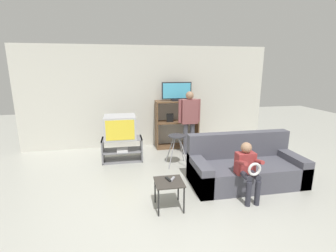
# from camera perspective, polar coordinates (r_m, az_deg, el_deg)

# --- Properties ---
(ground_plane) EXTENTS (18.00, 18.00, 0.00)m
(ground_plane) POSITION_cam_1_polar(r_m,az_deg,el_deg) (3.52, 2.16, -22.27)
(ground_plane) COLOR #ADADA3
(wall_back) EXTENTS (6.40, 0.06, 2.60)m
(wall_back) POSITION_cam_1_polar(r_m,az_deg,el_deg) (6.41, -4.76, 6.73)
(wall_back) COLOR beige
(wall_back) RESTS_ON ground_plane
(tv_stand) EXTENTS (0.89, 0.44, 0.52)m
(tv_stand) POSITION_cam_1_polar(r_m,az_deg,el_deg) (5.60, -10.64, -5.45)
(tv_stand) COLOR slate
(tv_stand) RESTS_ON ground_plane
(television_main) EXTENTS (0.68, 0.59, 0.51)m
(television_main) POSITION_cam_1_polar(r_m,az_deg,el_deg) (5.47, -11.15, -0.23)
(television_main) COLOR #B2B2B7
(television_main) RESTS_ON tv_stand
(media_shelf) EXTENTS (1.11, 0.43, 1.23)m
(media_shelf) POSITION_cam_1_polar(r_m,az_deg,el_deg) (6.36, 2.06, 0.57)
(media_shelf) COLOR brown
(media_shelf) RESTS_ON ground_plane
(television_flat) EXTENTS (0.76, 0.20, 0.47)m
(television_flat) POSITION_cam_1_polar(r_m,az_deg,el_deg) (6.22, 2.04, 7.98)
(television_flat) COLOR black
(television_flat) RESTS_ON media_shelf
(folding_stool) EXTENTS (0.44, 0.40, 0.67)m
(folding_stool) POSITION_cam_1_polar(r_m,az_deg,el_deg) (5.16, 2.09, -3.50)
(folding_stool) COLOR #99999E
(folding_stool) RESTS_ON ground_plane
(snack_table) EXTENTS (0.42, 0.42, 0.43)m
(snack_table) POSITION_cam_1_polar(r_m,az_deg,el_deg) (3.68, 0.23, -13.69)
(snack_table) COLOR #38332D
(snack_table) RESTS_ON ground_plane
(remote_control_black) EXTENTS (0.08, 0.15, 0.02)m
(remote_control_black) POSITION_cam_1_polar(r_m,az_deg,el_deg) (3.70, 0.05, -12.39)
(remote_control_black) COLOR black
(remote_control_black) RESTS_ON snack_table
(remote_control_white) EXTENTS (0.11, 0.14, 0.02)m
(remote_control_white) POSITION_cam_1_polar(r_m,az_deg,el_deg) (3.71, 1.06, -12.32)
(remote_control_white) COLOR gray
(remote_control_white) RESTS_ON snack_table
(couch) EXTENTS (1.99, 0.91, 0.87)m
(couch) POSITION_cam_1_polar(r_m,az_deg,el_deg) (4.71, 17.53, -9.26)
(couch) COLOR #4C4C56
(couch) RESTS_ON ground_plane
(person_standing_adult) EXTENTS (0.53, 0.20, 1.52)m
(person_standing_adult) POSITION_cam_1_polar(r_m,az_deg,el_deg) (5.77, 5.01, 2.13)
(person_standing_adult) COLOR #4C4C56
(person_standing_adult) RESTS_ON ground_plane
(person_seated_child) EXTENTS (0.33, 0.43, 0.92)m
(person_seated_child) POSITION_cam_1_polar(r_m,az_deg,el_deg) (4.06, 18.14, -9.09)
(person_seated_child) COLOR #2D2D38
(person_seated_child) RESTS_ON ground_plane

